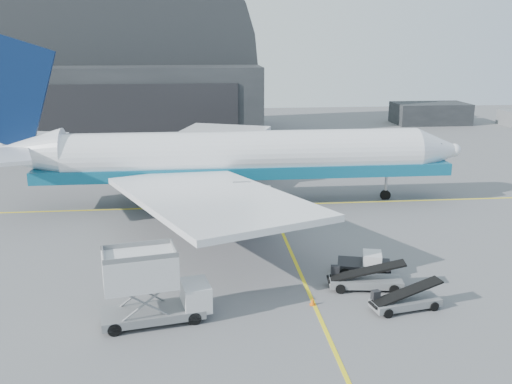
{
  "coord_description": "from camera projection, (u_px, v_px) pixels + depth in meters",
  "views": [
    {
      "loc": [
        -7.07,
        -34.89,
        16.54
      ],
      "look_at": [
        -2.59,
        8.77,
        4.5
      ],
      "focal_mm": 40.0,
      "sensor_mm": 36.0,
      "label": 1
    }
  ],
  "objects": [
    {
      "name": "ground",
      "position": [
        307.0,
        289.0,
        38.54
      ],
      "size": [
        200.0,
        200.0,
        0.0
      ],
      "primitive_type": "plane",
      "color": "#565659",
      "rests_on": "ground"
    },
    {
      "name": "taxi_lines",
      "position": [
        280.0,
        228.0,
        50.69
      ],
      "size": [
        80.0,
        42.12,
        0.02
      ],
      "color": "yellow",
      "rests_on": "ground"
    },
    {
      "name": "hangar",
      "position": [
        108.0,
        79.0,
        96.15
      ],
      "size": [
        50.0,
        28.3,
        28.0
      ],
      "color": "black",
      "rests_on": "ground"
    },
    {
      "name": "distant_bldg_a",
      "position": [
        429.0,
        124.0,
        111.35
      ],
      "size": [
        14.0,
        8.0,
        4.0
      ],
      "primitive_type": "cube",
      "color": "black",
      "rests_on": "ground"
    },
    {
      "name": "airliner",
      "position": [
        225.0,
        158.0,
        56.84
      ],
      "size": [
        49.09,
        47.61,
        17.23
      ],
      "color": "white",
      "rests_on": "ground"
    },
    {
      "name": "catering_truck",
      "position": [
        151.0,
        287.0,
        33.57
      ],
      "size": [
        6.76,
        3.54,
        4.42
      ],
      "rotation": [
        0.0,
        0.0,
        0.19
      ],
      "color": "slate",
      "rests_on": "ground"
    },
    {
      "name": "pushback_tug",
      "position": [
        365.0,
        266.0,
        40.76
      ],
      "size": [
        4.11,
        3.0,
        1.71
      ],
      "rotation": [
        0.0,
        0.0,
        -0.27
      ],
      "color": "black",
      "rests_on": "ground"
    },
    {
      "name": "belt_loader_a",
      "position": [
        405.0,
        301.0,
        35.58
      ],
      "size": [
        4.79,
        2.34,
        1.79
      ],
      "rotation": [
        0.0,
        0.0,
        0.19
      ],
      "color": "slate",
      "rests_on": "ground"
    },
    {
      "name": "belt_loader_b",
      "position": [
        365.0,
        280.0,
        38.48
      ],
      "size": [
        5.29,
        2.34,
        1.98
      ],
      "rotation": [
        0.0,
        0.0,
        -0.13
      ],
      "color": "slate",
      "rests_on": "ground"
    },
    {
      "name": "traffic_cone",
      "position": [
        313.0,
        301.0,
        36.21
      ],
      "size": [
        0.36,
        0.36,
        0.51
      ],
      "color": "#E55A07",
      "rests_on": "ground"
    }
  ]
}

